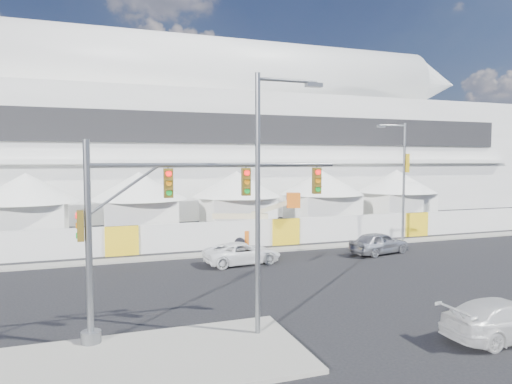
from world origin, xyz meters
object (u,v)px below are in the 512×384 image
object	(u,v)px
pickup_curb	(242,253)
pickup_near	(505,319)
sedan_silver	(379,243)
boom_lift	(232,231)
lot_car_b	(470,218)
traffic_mast	(151,227)
streetlight_curb	(402,173)
streetlight_median	(264,186)
lot_car_c	(5,242)

from	to	relation	value
pickup_curb	pickup_near	world-z (taller)	pickup_near
sedan_silver	boom_lift	size ratio (longest dim) A/B	0.55
pickup_curb	lot_car_b	world-z (taller)	lot_car_b
pickup_curb	boom_lift	size ratio (longest dim) A/B	0.59
pickup_near	boom_lift	xyz separation A→B (m)	(-4.15, 20.91, 0.36)
traffic_mast	streetlight_curb	world-z (taller)	streetlight_curb
sedan_silver	traffic_mast	size ratio (longest dim) A/B	0.47
lot_car_b	traffic_mast	bearing A→B (deg)	120.03
traffic_mast	boom_lift	world-z (taller)	traffic_mast
pickup_curb	boom_lift	bearing A→B (deg)	-15.89
lot_car_b	streetlight_median	world-z (taller)	streetlight_median
streetlight_curb	lot_car_c	bearing A→B (deg)	168.09
pickup_near	lot_car_c	bearing A→B (deg)	39.87
pickup_near	traffic_mast	distance (m)	13.14
pickup_curb	pickup_near	distance (m)	15.45
sedan_silver	boom_lift	distance (m)	10.83
lot_car_b	boom_lift	xyz separation A→B (m)	(-25.34, -2.41, 0.39)
pickup_near	lot_car_b	size ratio (longest dim) A/B	1.21
lot_car_c	traffic_mast	distance (m)	21.43
lot_car_b	boom_lift	world-z (taller)	boom_lift
sedan_silver	streetlight_median	world-z (taller)	streetlight_median
streetlight_median	streetlight_curb	distance (m)	22.24
pickup_curb	lot_car_b	bearing A→B (deg)	-76.70
pickup_curb	pickup_near	xyz separation A→B (m)	(5.37, -14.48, 0.04)
lot_car_c	streetlight_curb	distance (m)	29.76
traffic_mast	streetlight_curb	xyz separation A→B (m)	(20.69, 13.50, 1.34)
traffic_mast	pickup_curb	bearing A→B (deg)	57.30
pickup_curb	streetlight_median	world-z (taller)	streetlight_median
lot_car_c	streetlight_median	xyz separation A→B (m)	(11.94, -20.62, 4.84)
pickup_near	lot_car_b	bearing A→B (deg)	-42.69
pickup_near	lot_car_b	distance (m)	31.51
pickup_curb	lot_car_b	size ratio (longest dim) A/B	1.20
lot_car_c	boom_lift	bearing A→B (deg)	-103.58
lot_car_b	streetlight_median	bearing A→B (deg)	124.62
pickup_curb	lot_car_b	distance (m)	27.99
boom_lift	lot_car_b	bearing A→B (deg)	25.39
streetlight_median	pickup_curb	bearing A→B (deg)	76.35
pickup_near	streetlight_median	world-z (taller)	streetlight_median
traffic_mast	streetlight_median	xyz separation A→B (m)	(3.88, -1.05, 1.45)
lot_car_c	streetlight_median	distance (m)	24.31
streetlight_curb	pickup_near	bearing A→B (deg)	-116.20
traffic_mast	streetlight_curb	size ratio (longest dim) A/B	1.03
lot_car_b	streetlight_curb	size ratio (longest dim) A/B	0.43
pickup_curb	streetlight_median	bearing A→B (deg)	161.25
sedan_silver	streetlight_median	bearing A→B (deg)	119.02
streetlight_curb	sedan_silver	bearing A→B (deg)	-141.72
boom_lift	pickup_near	bearing A→B (deg)	-58.83
streetlight_curb	traffic_mast	bearing A→B (deg)	-146.88
streetlight_curb	boom_lift	bearing A→B (deg)	165.64
sedan_silver	traffic_mast	bearing A→B (deg)	108.97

